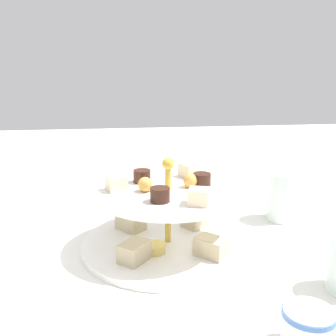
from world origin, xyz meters
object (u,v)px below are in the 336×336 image
Objects in this scene: tiered_serving_stand at (168,221)px; teacup_with_saucer at (307,331)px; water_glass_mid_back at (282,196)px; butter_knife_left at (117,189)px.

teacup_with_saucer is (0.27, 0.12, -0.02)m from tiered_serving_stand.
tiered_serving_stand is 0.26m from water_glass_mid_back.
butter_knife_left is at bearing -160.87° from teacup_with_saucer.
teacup_with_saucer is at bearing -17.38° from water_glass_mid_back.
tiered_serving_stand reaches higher than teacup_with_saucer.
water_glass_mid_back is (-0.37, 0.12, 0.02)m from teacup_with_saucer.
tiered_serving_stand is at bearing -67.69° from water_glass_mid_back.
tiered_serving_stand is 0.34m from butter_knife_left.
tiered_serving_stand is at bearing 93.46° from butter_knife_left.
tiered_serving_stand is 3.07× the size of water_glass_mid_back.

